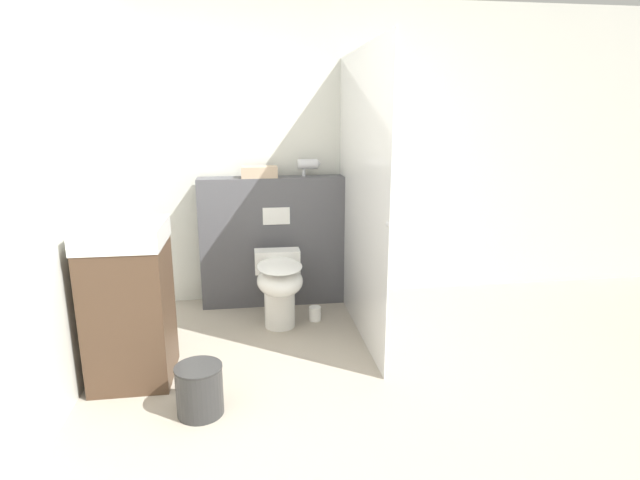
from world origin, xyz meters
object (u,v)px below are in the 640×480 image
Objects in this scene: sink_vanity at (129,303)px; hair_drier at (309,164)px; toilet at (279,284)px; waste_bin at (200,390)px.

hair_drier is at bearing 43.63° from sink_vanity.
waste_bin is at bearing -115.19° from toilet.
hair_drier is (1.23, 1.17, 0.69)m from sink_vanity.
toilet is 1.04m from hair_drier.
toilet is at bearing 64.81° from waste_bin.
hair_drier is (0.29, 0.55, 0.84)m from toilet.
hair_drier is 2.09m from waste_bin.
toilet is 3.06× the size of hair_drier.
toilet is 1.21m from waste_bin.
sink_vanity is at bearing 133.45° from waste_bin.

